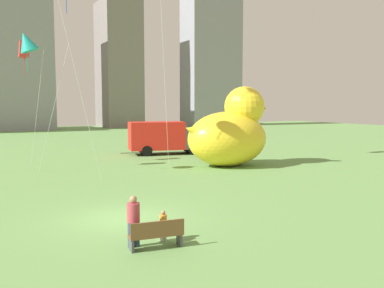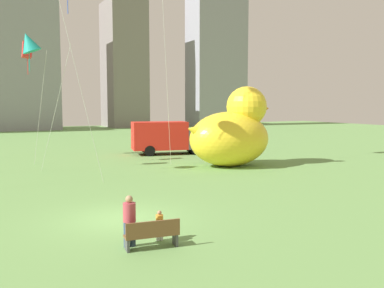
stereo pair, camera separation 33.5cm
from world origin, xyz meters
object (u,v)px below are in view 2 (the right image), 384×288
(person_adult, at_px, (129,218))
(person_child, at_px, (160,224))
(kite_teal, at_px, (29,42))
(park_bench, at_px, (152,234))
(kite_red, at_px, (27,50))
(box_truck, at_px, (168,138))
(giant_inflatable_duck, at_px, (232,132))

(person_adult, xyz_separation_m, person_child, (1.05, 0.13, -0.34))
(person_adult, distance_m, kite_teal, 16.35)
(park_bench, bearing_deg, person_child, 52.69)
(kite_teal, height_order, kite_red, kite_red)
(person_child, bearing_deg, kite_teal, 99.28)
(park_bench, xyz_separation_m, kite_teal, (-1.87, 15.18, 7.54))
(park_bench, relative_size, box_truck, 0.25)
(giant_inflatable_duck, bearing_deg, kite_red, 154.73)
(person_child, bearing_deg, kite_red, 96.13)
(person_adult, xyz_separation_m, box_truck, (10.52, 21.72, 0.57))
(giant_inflatable_duck, bearing_deg, kite_teal, 173.61)
(park_bench, distance_m, kite_red, 21.25)
(park_bench, relative_size, kite_red, 0.20)
(box_truck, xyz_separation_m, kite_red, (-11.52, -2.47, 6.64))
(box_truck, distance_m, kite_teal, 15.27)
(person_child, height_order, giant_inflatable_duck, giant_inflatable_duck)
(giant_inflatable_duck, relative_size, box_truck, 1.00)
(park_bench, bearing_deg, giant_inflatable_duck, 50.46)
(kite_teal, bearing_deg, box_truck, 30.80)
(park_bench, height_order, person_child, person_child)
(person_adult, xyz_separation_m, kite_red, (-1.00, 19.25, 7.21))
(park_bench, height_order, kite_teal, kite_teal)
(person_child, distance_m, box_truck, 23.59)
(kite_red, bearing_deg, person_adult, -87.02)
(park_bench, relative_size, giant_inflatable_duck, 0.25)
(giant_inflatable_duck, bearing_deg, park_bench, -129.54)
(person_child, relative_size, kite_teal, 0.11)
(box_truck, distance_m, kite_red, 13.52)
(person_child, distance_m, giant_inflatable_duck, 17.05)
(kite_teal, bearing_deg, person_child, -80.72)
(person_adult, distance_m, box_truck, 24.14)
(person_adult, distance_m, person_child, 1.11)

